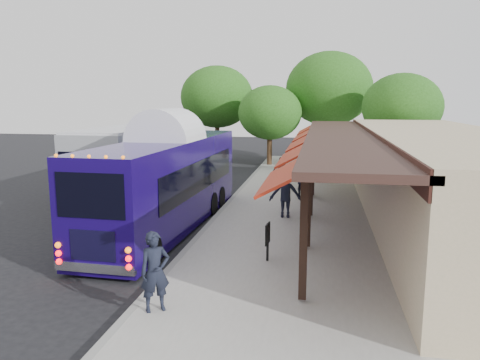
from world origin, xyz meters
The scene contains 15 objects.
ground centered at (0.00, 0.00, 0.00)m, with size 90.00×90.00×0.00m, color black.
sidewalk centered at (5.00, 4.00, 0.07)m, with size 10.00×40.00×0.15m, color #9E9B93.
curb centered at (0.05, 4.00, 0.07)m, with size 0.20×40.00×0.16m, color gray.
station_shelter centered at (8.38, 4.00, 1.85)m, with size 8.15×20.00×3.60m.
coach_bus centered at (-1.45, 2.09, 1.90)m, with size 2.80×11.15×3.54m.
city_bus centered at (-5.24, 9.62, 1.89)m, with size 2.86×12.75×3.43m.
ped_a centered at (0.60, -5.00, 1.05)m, with size 0.65×0.43×1.80m, color black.
ped_b centered at (3.28, 8.05, 0.98)m, with size 0.81×0.63×1.67m, color black.
ped_c centered at (2.12, 10.05, 0.97)m, with size 0.96×0.40×1.64m, color black.
ped_d centered at (2.80, 3.84, 1.14)m, with size 1.27×0.73×1.97m, color black.
sign_board centered at (2.67, -1.38, 0.90)m, with size 0.11×0.51×1.11m.
tree_left centered at (0.53, 18.85, 3.83)m, with size 4.49×4.49×5.75m.
tree_mid centered at (4.63, 21.95, 5.54)m, with size 6.48×6.48×8.30m.
tree_right centered at (9.15, 17.10, 4.28)m, with size 5.02×5.02×6.42m.
tree_far centered at (-4.14, 22.71, 4.94)m, with size 5.79×5.79×7.41m.
Camera 1 is at (4.09, -14.28, 4.78)m, focal length 35.00 mm.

